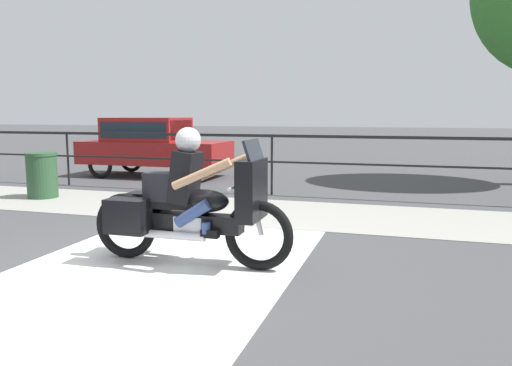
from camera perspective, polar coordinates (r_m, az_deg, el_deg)
ground_plane at (r=5.87m, az=-11.84°, el=-9.28°), size 120.00×120.00×0.00m
sidewalk_band at (r=8.91m, az=-1.30°, el=-3.17°), size 44.00×2.40×0.01m
crosswalk_band at (r=5.66m, az=-12.00°, el=-9.90°), size 3.08×6.00×0.01m
fence_railing at (r=10.54m, az=1.83°, el=4.07°), size 36.00×0.05×1.29m
motorcycle at (r=5.73m, az=-7.78°, el=-2.49°), size 2.45×0.76×1.57m
parked_car at (r=13.98m, az=-11.81°, el=4.51°), size 3.99×1.70×1.61m
trash_bin at (r=11.10m, az=-23.26°, el=0.82°), size 0.63×0.63×0.93m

